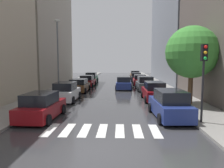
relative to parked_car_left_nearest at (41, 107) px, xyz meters
name	(u,v)px	position (x,y,z in m)	size (l,w,h in m)	color
ground_plane	(114,85)	(3.90, 19.28, -0.79)	(28.00, 72.00, 0.04)	#313134
sidewalk_left	(71,85)	(-2.60, 19.28, -0.70)	(3.00, 72.00, 0.15)	gray
sidewalk_right	(158,85)	(10.40, 19.28, -0.70)	(3.00, 72.00, 0.15)	gray
crosswalk_stripes	(102,130)	(3.90, -2.03, -0.77)	(5.85, 2.20, 0.01)	silver
building_left_mid	(39,34)	(-7.10, 18.90, 6.75)	(6.00, 16.47, 15.04)	#9E9384
building_right_mid	(179,20)	(14.90, 25.67, 9.85)	(6.00, 21.94, 21.24)	slate
parked_car_left_nearest	(41,107)	(0.00, 0.00, 0.00)	(2.16, 4.21, 1.65)	maroon
parked_car_left_second	(66,92)	(-0.06, 6.20, 0.02)	(2.07, 4.31, 1.70)	silver
parked_car_left_third	(79,86)	(0.00, 12.11, -0.05)	(2.23, 4.42, 1.53)	brown
parked_car_left_fourth	(87,81)	(0.13, 17.60, -0.03)	(2.20, 4.10, 1.59)	maroon
parked_car_left_fifth	(91,78)	(-0.09, 23.72, 0.02)	(2.02, 4.52, 1.70)	#0C4C2D
parked_car_right_nearest	(170,105)	(7.89, 0.58, 0.05)	(2.19, 4.61, 1.78)	navy
parked_car_right_second	(154,92)	(7.88, 6.70, 0.03)	(2.04, 4.41, 1.72)	maroon
parked_car_right_third	(145,84)	(7.84, 13.39, 0.04)	(2.16, 4.08, 1.74)	#474C51
parked_car_right_fourth	(140,80)	(7.75, 19.38, -0.03)	(2.19, 4.60, 1.58)	maroon
parked_car_right_fifth	(136,77)	(7.71, 25.79, -0.05)	(2.14, 4.16, 1.54)	black
parked_car_right_sixth	(135,75)	(7.87, 31.68, 0.01)	(2.07, 4.27, 1.66)	brown
car_midroad	(124,83)	(5.29, 14.80, -0.01)	(2.17, 4.64, 1.63)	navy
street_tree_right	(192,52)	(10.40, 4.44, 3.47)	(4.07, 4.07, 6.15)	#513823
traffic_light_right_corner	(204,66)	(9.35, -0.84, 2.51)	(0.30, 0.42, 4.30)	black
lamp_post_left	(58,52)	(-1.65, 9.47, 3.75)	(0.60, 0.28, 7.66)	#595B60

